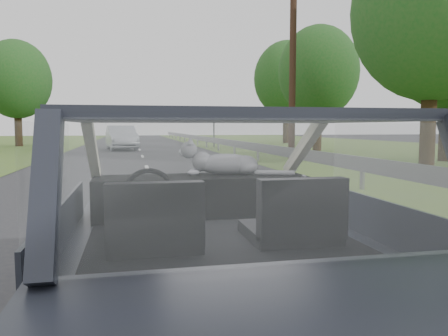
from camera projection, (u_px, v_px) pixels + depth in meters
name	position (u px, v px, depth m)	size (l,w,h in m)	color
subject_car	(217.00, 231.00, 2.72)	(1.80, 4.00, 1.45)	#1D202B
dashboard	(201.00, 196.00, 3.31)	(1.58, 0.45, 0.30)	black
driver_seat	(154.00, 219.00, 2.34)	(0.50, 0.72, 0.42)	black
passenger_seat	(295.00, 212.00, 2.50)	(0.50, 0.72, 0.42)	black
steering_wheel	(149.00, 194.00, 2.94)	(0.36, 0.36, 0.04)	black
cat	(226.00, 163.00, 3.37)	(0.64, 0.20, 0.29)	slate
guardrail	(292.00, 153.00, 13.36)	(0.05, 90.00, 0.32)	gray
other_car	(121.00, 138.00, 26.12)	(1.75, 4.42, 1.46)	#A9AEB6
highway_sign	(214.00, 128.00, 29.67)	(0.10, 1.04, 2.61)	#0A431D
utility_pole	(293.00, 57.00, 18.33)	(0.28, 0.28, 8.62)	#3D2316
tree_0	(431.00, 45.00, 15.25)	(5.57, 5.57, 8.43)	#1B531C
tree_2	(318.00, 90.00, 24.97)	(4.58, 4.58, 6.93)	#1B531C
tree_3	(286.00, 94.00, 36.76)	(5.50, 5.50, 8.33)	#1B531C
tree_6	(17.00, 95.00, 30.54)	(4.76, 4.76, 7.22)	#1B531C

